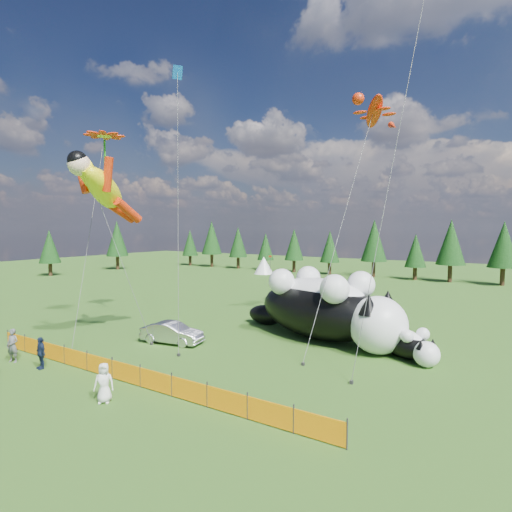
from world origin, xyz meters
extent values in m
plane|color=#17390A|center=(0.00, 0.00, 0.00)|extent=(160.00, 160.00, 0.00)
cylinder|color=#262626|center=(-11.00, -3.00, 0.55)|extent=(0.06, 0.06, 1.10)
cylinder|color=#262626|center=(-9.00, -3.00, 0.55)|extent=(0.06, 0.06, 1.10)
cylinder|color=#262626|center=(-7.00, -3.00, 0.55)|extent=(0.06, 0.06, 1.10)
cylinder|color=#262626|center=(-5.00, -3.00, 0.55)|extent=(0.06, 0.06, 1.10)
cylinder|color=#262626|center=(-3.00, -3.00, 0.55)|extent=(0.06, 0.06, 1.10)
cylinder|color=#262626|center=(-1.00, -3.00, 0.55)|extent=(0.06, 0.06, 1.10)
cylinder|color=#262626|center=(1.00, -3.00, 0.55)|extent=(0.06, 0.06, 1.10)
cylinder|color=#262626|center=(3.00, -3.00, 0.55)|extent=(0.06, 0.06, 1.10)
cylinder|color=#262626|center=(5.00, -3.00, 0.55)|extent=(0.06, 0.06, 1.10)
cylinder|color=#262626|center=(7.00, -3.00, 0.55)|extent=(0.06, 0.06, 1.10)
cylinder|color=#262626|center=(9.00, -3.00, 0.55)|extent=(0.06, 0.06, 1.10)
cylinder|color=#262626|center=(11.00, -3.00, 0.55)|extent=(0.06, 0.06, 1.10)
cube|color=orange|center=(-10.00, -3.00, 0.50)|extent=(2.00, 0.04, 0.90)
cube|color=orange|center=(-8.00, -3.00, 0.50)|extent=(2.00, 0.04, 0.90)
cube|color=orange|center=(-6.00, -3.00, 0.50)|extent=(2.00, 0.04, 0.90)
cube|color=orange|center=(-4.00, -3.00, 0.50)|extent=(2.00, 0.04, 0.90)
cube|color=orange|center=(-2.00, -3.00, 0.50)|extent=(2.00, 0.04, 0.90)
cube|color=orange|center=(0.00, -3.00, 0.50)|extent=(2.00, 0.04, 0.90)
cube|color=orange|center=(2.00, -3.00, 0.50)|extent=(2.00, 0.04, 0.90)
cube|color=orange|center=(4.00, -3.00, 0.50)|extent=(2.00, 0.04, 0.90)
cube|color=orange|center=(6.00, -3.00, 0.50)|extent=(2.00, 0.04, 0.90)
cube|color=orange|center=(8.00, -3.00, 0.50)|extent=(2.00, 0.04, 0.90)
cube|color=orange|center=(10.00, -3.00, 0.50)|extent=(2.00, 0.04, 0.90)
ellipsoid|color=black|center=(4.73, 9.26, 1.93)|extent=(10.55, 7.06, 3.87)
ellipsoid|color=white|center=(4.73, 9.26, 2.90)|extent=(7.92, 5.15, 2.36)
sphere|color=white|center=(9.06, 7.98, 1.72)|extent=(3.44, 3.44, 3.44)
sphere|color=#D45275|center=(10.46, 7.57, 1.72)|extent=(0.48, 0.48, 0.48)
ellipsoid|color=black|center=(-0.22, 10.71, 0.75)|extent=(3.31, 2.29, 1.50)
cone|color=black|center=(8.77, 6.99, 3.10)|extent=(1.20, 1.20, 1.20)
cone|color=black|center=(9.35, 8.97, 3.10)|extent=(1.20, 1.20, 1.20)
sphere|color=white|center=(7.39, 9.93, 3.76)|extent=(1.81, 1.81, 1.81)
sphere|color=white|center=(6.60, 7.25, 3.76)|extent=(1.81, 1.81, 1.81)
sphere|color=white|center=(3.06, 11.20, 3.76)|extent=(1.81, 1.81, 1.81)
sphere|color=white|center=(2.27, 8.52, 3.76)|extent=(1.81, 1.81, 1.81)
ellipsoid|color=black|center=(10.44, 8.15, 0.78)|extent=(4.23, 3.80, 1.56)
ellipsoid|color=white|center=(10.44, 8.15, 1.17)|extent=(3.15, 2.81, 0.96)
sphere|color=white|center=(11.91, 7.06, 0.70)|extent=(1.39, 1.39, 1.39)
sphere|color=#D45275|center=(12.38, 6.71, 0.70)|extent=(0.19, 0.19, 0.19)
ellipsoid|color=black|center=(8.77, 9.39, 0.30)|extent=(1.34, 1.21, 0.61)
cone|color=black|center=(11.66, 6.73, 1.25)|extent=(0.49, 0.49, 0.49)
cone|color=black|center=(12.15, 7.40, 1.25)|extent=(0.49, 0.49, 0.49)
sphere|color=white|center=(11.54, 8.03, 1.52)|extent=(0.73, 0.73, 0.73)
sphere|color=white|center=(10.87, 7.13, 1.52)|extent=(0.73, 0.73, 0.73)
sphere|color=white|center=(10.08, 9.12, 1.52)|extent=(0.73, 0.73, 0.73)
sphere|color=white|center=(9.41, 8.21, 1.52)|extent=(0.73, 0.73, 0.73)
imported|color=silver|center=(-2.83, 3.09, 0.68)|extent=(4.31, 2.18, 1.36)
imported|color=#56565B|center=(-7.74, -4.33, 0.94)|extent=(0.80, 0.65, 1.88)
imported|color=#151F3A|center=(-5.40, -4.08, 0.86)|extent=(1.08, 0.69, 1.71)
imported|color=silver|center=(0.94, -4.95, 0.85)|extent=(0.99, 0.94, 1.71)
cylinder|color=#595959|center=(-4.54, 1.13, 4.96)|extent=(0.03, 0.03, 9.96)
cube|color=#262626|center=(-3.69, 2.10, 0.08)|extent=(0.15, 0.15, 0.16)
cylinder|color=#595959|center=(6.55, 8.82, 7.99)|extent=(0.03, 0.03, 18.67)
cube|color=#262626|center=(6.18, 3.76, 0.08)|extent=(0.15, 0.15, 0.16)
cylinder|color=#595959|center=(-7.45, 0.50, 7.07)|extent=(0.03, 0.03, 15.13)
cube|color=#262626|center=(-5.83, -2.08, 0.08)|extent=(0.15, 0.15, 0.16)
cube|color=#238618|center=(-9.08, 3.08, 11.46)|extent=(0.20, 0.20, 4.47)
cylinder|color=#595959|center=(-1.90, 2.80, 8.84)|extent=(0.03, 0.03, 17.79)
cube|color=#262626|center=(-0.65, 1.34, 0.08)|extent=(0.15, 0.15, 0.16)
cylinder|color=#595959|center=(10.53, 5.19, 11.76)|extent=(0.03, 0.03, 23.91)
cube|color=#262626|center=(9.27, 2.64, 0.08)|extent=(0.15, 0.15, 0.16)
camera|label=1|loc=(15.26, -15.58, 7.45)|focal=28.00mm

